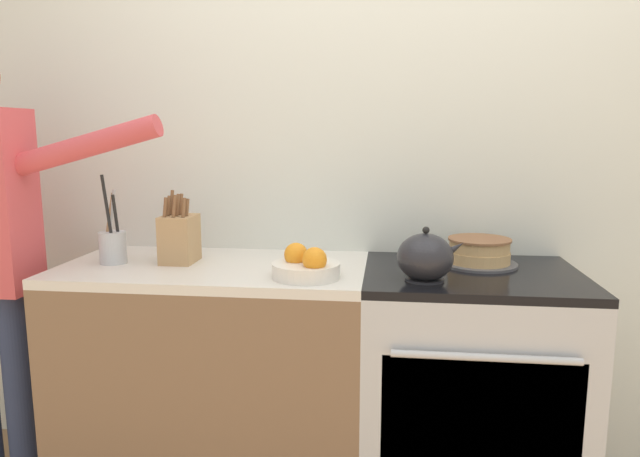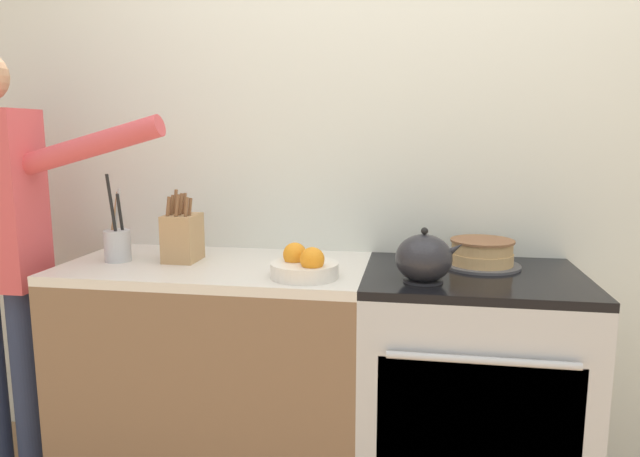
% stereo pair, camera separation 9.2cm
% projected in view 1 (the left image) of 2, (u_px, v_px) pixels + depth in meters
% --- Properties ---
extents(wall_back, '(8.00, 0.04, 2.60)m').
position_uv_depth(wall_back, '(394.00, 158.00, 2.32)').
color(wall_back, silver).
rests_on(wall_back, ground_plane).
extents(counter_cabinet, '(1.14, 0.61, 0.91)m').
position_uv_depth(counter_cabinet, '(217.00, 378.00, 2.22)').
color(counter_cabinet, brown).
rests_on(counter_cabinet, ground_plane).
extents(stove_range, '(0.77, 0.64, 0.91)m').
position_uv_depth(stove_range, '(467.00, 392.00, 2.10)').
color(stove_range, '#B7BABF').
rests_on(stove_range, ground_plane).
extents(layer_cake, '(0.28, 0.28, 0.10)m').
position_uv_depth(layer_cake, '(479.00, 252.00, 2.13)').
color(layer_cake, '#4C4C51').
rests_on(layer_cake, stove_range).
extents(tea_kettle, '(0.23, 0.19, 0.18)m').
position_uv_depth(tea_kettle, '(426.00, 257.00, 1.90)').
color(tea_kettle, '#232328').
rests_on(tea_kettle, stove_range).
extents(knife_block, '(0.12, 0.15, 0.27)m').
position_uv_depth(knife_block, '(179.00, 238.00, 2.17)').
color(knife_block, tan).
rests_on(knife_block, counter_cabinet).
extents(utensil_crock, '(0.10, 0.10, 0.34)m').
position_uv_depth(utensil_crock, '(113.00, 245.00, 2.15)').
color(utensil_crock, '#B7BABF').
rests_on(utensil_crock, counter_cabinet).
extents(fruit_bowl, '(0.23, 0.23, 0.12)m').
position_uv_depth(fruit_bowl, '(306.00, 266.00, 1.94)').
color(fruit_bowl, silver).
rests_on(fruit_bowl, counter_cabinet).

